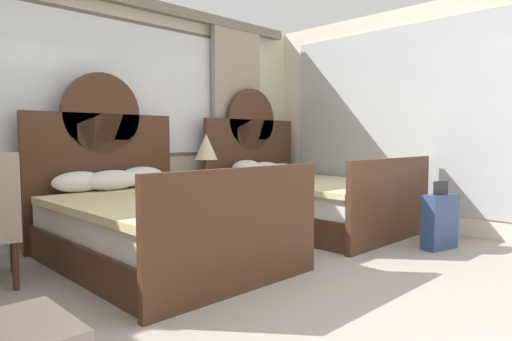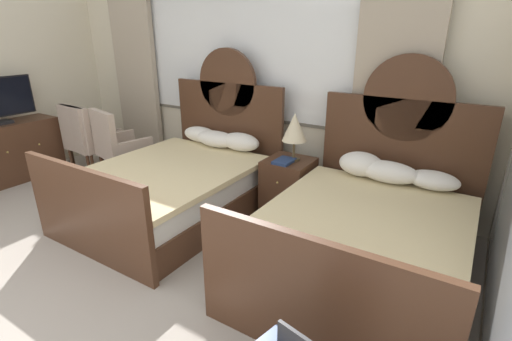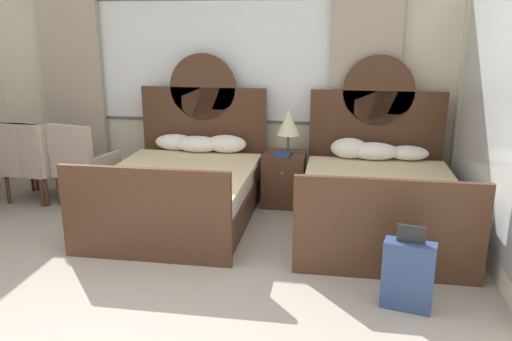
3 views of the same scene
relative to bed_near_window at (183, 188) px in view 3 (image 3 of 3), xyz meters
name	(u,v)px [view 3 (image 3 of 3)]	position (x,y,z in m)	size (l,w,h in m)	color
ground_plane	(95,341)	(0.09, -2.40, -0.36)	(24.00, 24.00, 0.00)	#9E9389
wall_back_window	(214,81)	(0.09, 1.21, 1.07)	(5.96, 0.22, 2.70)	beige
bed_near_window	(183,188)	(0.00, 0.00, 0.00)	(1.60, 2.19, 1.78)	#472B1C
bed_near_mirror	(378,197)	(2.15, 0.00, 0.00)	(1.60, 2.19, 1.78)	#472B1C
nightstand_between_beds	(284,179)	(1.07, 0.65, -0.04)	(0.50, 0.52, 0.64)	#472B1C
table_lamp_on_nightstand	(288,123)	(1.11, 0.67, 0.64)	(0.27, 0.27, 0.52)	brown
book_on_nightstand	(283,154)	(1.07, 0.55, 0.30)	(0.18, 0.26, 0.03)	navy
armchair_by_window_left	(82,162)	(-1.34, 0.27, 0.17)	(0.73, 0.73, 1.00)	#B29E8E
armchair_by_window_centre	(31,159)	(-2.01, 0.27, 0.17)	(0.69, 0.69, 1.00)	#B29E8E
armchair_by_window_right	(32,159)	(-1.99, 0.27, 0.17)	(0.61, 0.61, 1.00)	#B29E8E
suitcase_on_floor	(408,275)	(2.27, -1.60, -0.08)	(0.41, 0.24, 0.68)	navy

